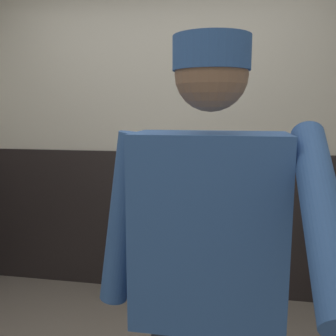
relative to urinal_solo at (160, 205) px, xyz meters
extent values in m
cube|color=beige|center=(0.03, 0.22, 0.66)|extent=(4.15, 0.12, 2.87)
cube|color=black|center=(0.03, 0.14, -0.19)|extent=(3.55, 0.03, 1.18)
cube|color=white|center=(0.00, 0.13, 0.05)|extent=(0.40, 0.05, 0.65)
cube|color=white|center=(0.00, -0.04, 0.00)|extent=(0.34, 0.30, 0.45)
cylinder|color=#B7BABF|center=(0.00, 0.12, 0.34)|extent=(0.04, 0.04, 0.24)
cylinder|color=#B7BABF|center=(0.00, 0.09, -0.50)|extent=(0.05, 0.05, 0.55)
cube|color=#335999|center=(0.50, -1.69, 0.39)|extent=(0.45, 0.24, 0.58)
cylinder|color=#335999|center=(0.23, -1.69, 0.40)|extent=(0.17, 0.09, 0.56)
cylinder|color=#335999|center=(0.77, -1.92, 0.52)|extent=(0.09, 0.50, 0.39)
sphere|color=#8C664C|center=(0.50, -1.69, 0.84)|extent=(0.21, 0.21, 0.21)
cylinder|color=#335999|center=(0.50, -1.69, 0.90)|extent=(0.22, 0.22, 0.10)
camera|label=1|loc=(0.57, -2.79, 0.75)|focal=39.87mm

